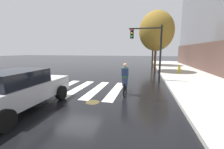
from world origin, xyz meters
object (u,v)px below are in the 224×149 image
Objects in this scene: cyclist at (125,79)px; street_tree_mid at (153,34)px; sedan_near at (17,90)px; traffic_light_near at (149,44)px; street_tree_near at (156,31)px; fire_hydrant at (179,69)px; manhole_cover at (93,102)px.

cyclist is 0.24× the size of street_tree_mid.
traffic_light_near is (5.14, 6.99, 2.04)m from sedan_near.
traffic_light_near is 0.59× the size of street_tree_mid.
street_tree_near is at bearing 77.06° from cyclist.
fire_hydrant is 4.77m from street_tree_near.
manhole_cover is 0.15× the size of traffic_light_near.
street_tree_near is at bearing 81.45° from traffic_light_near.
street_tree_mid is at bearing 104.35° from fire_hydrant.
manhole_cover is at bearing -100.79° from street_tree_mid.
street_tree_mid is at bearing 86.10° from traffic_light_near.
sedan_near is 1.10× the size of traffic_light_near.
traffic_light_near is at bearing -128.84° from fire_hydrant.
cyclist is 0.26× the size of street_tree_near.
cyclist is 8.77m from fire_hydrant.
traffic_light_near is (1.31, 3.85, 2.02)m from cyclist.
street_tree_near reaches higher than traffic_light_near.
street_tree_mid is (0.03, 6.99, 0.37)m from street_tree_near.
sedan_near reaches higher than fire_hydrant.
traffic_light_near reaches higher than sedan_near.
cyclist reaches higher than manhole_cover.
traffic_light_near is 5.37m from fire_hydrant.
manhole_cover is 0.09× the size of street_tree_mid.
traffic_light_near reaches higher than fire_hydrant.
fire_hydrant is (3.03, 3.77, -2.33)m from traffic_light_near.
street_tree_near is at bearing -90.28° from street_tree_mid.
street_tree_mid reaches higher than fire_hydrant.
traffic_light_near is at bearing 53.68° from sedan_near.
sedan_near is 4.96m from cyclist.
street_tree_near is at bearing 64.29° from sedan_near.
sedan_near is at bearing -126.32° from traffic_light_near.
street_tree_mid is at bearing 72.81° from sedan_near.
cyclist is at bearing -108.79° from traffic_light_near.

